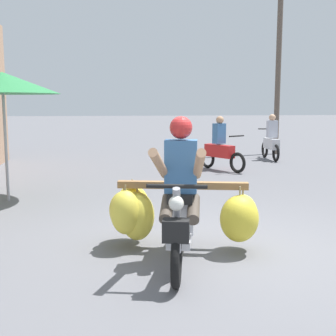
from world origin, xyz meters
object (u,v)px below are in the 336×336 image
motorbike_distant_ahead_right (271,141)px  utility_pole (279,62)px  market_umbrella_near_shop (2,83)px  motorbike_distant_ahead_left (220,148)px  motorbike_main_loaded (172,210)px

motorbike_distant_ahead_right → utility_pole: size_ratio=0.26×
market_umbrella_near_shop → utility_pole: (7.44, 6.48, 1.05)m
motorbike_distant_ahead_left → motorbike_main_loaded: bearing=-108.9°
motorbike_main_loaded → motorbike_distant_ahead_left: motorbike_main_loaded is taller
motorbike_main_loaded → market_umbrella_near_shop: bearing=128.8°
motorbike_main_loaded → motorbike_distant_ahead_right: size_ratio=1.20×
motorbike_main_loaded → motorbike_distant_ahead_right: bearing=62.5°
motorbike_distant_ahead_right → market_umbrella_near_shop: size_ratio=0.72×
motorbike_main_loaded → motorbike_distant_ahead_right: (4.20, 8.08, 0.06)m
motorbike_main_loaded → motorbike_distant_ahead_left: 6.53m
market_umbrella_near_shop → utility_pole: 9.92m
motorbike_main_loaded → utility_pole: (4.93, 9.59, 2.60)m
motorbike_distant_ahead_left → utility_pole: 5.10m
market_umbrella_near_shop → motorbike_main_loaded: bearing=-51.2°
motorbike_main_loaded → market_umbrella_near_shop: 4.28m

